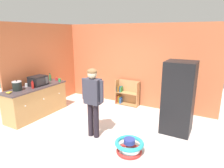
{
  "coord_description": "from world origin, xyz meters",
  "views": [
    {
      "loc": [
        2.45,
        -3.73,
        2.45
      ],
      "look_at": [
        0.04,
        0.62,
        1.12
      ],
      "focal_mm": 31.71,
      "sensor_mm": 36.0,
      "label": 1
    }
  ],
  "objects_px": {
    "bookshelf": "(127,94)",
    "standing_person": "(93,97)",
    "refrigerator": "(178,98)",
    "baby_walker": "(129,146)",
    "white_cup": "(26,85)",
    "ketchup_bottle": "(33,85)",
    "green_cup": "(60,80)",
    "banana_bunch": "(9,92)",
    "red_cup": "(57,79)",
    "green_glass_bottle": "(50,78)",
    "microwave": "(38,81)",
    "kitchen_counter": "(37,101)",
    "crock_pot": "(17,86)"
  },
  "relations": [
    {
      "from": "microwave",
      "to": "crock_pot",
      "type": "height_order",
      "value": "crock_pot"
    },
    {
      "from": "white_cup",
      "to": "microwave",
      "type": "bearing_deg",
      "value": 55.45
    },
    {
      "from": "green_glass_bottle",
      "to": "baby_walker",
      "type": "bearing_deg",
      "value": -19.15
    },
    {
      "from": "standing_person",
      "to": "crock_pot",
      "type": "bearing_deg",
      "value": -172.54
    },
    {
      "from": "standing_person",
      "to": "ketchup_bottle",
      "type": "xyz_separation_m",
      "value": [
        -2.05,
        0.04,
        -0.0
      ]
    },
    {
      "from": "kitchen_counter",
      "to": "white_cup",
      "type": "distance_m",
      "value": 0.55
    },
    {
      "from": "baby_walker",
      "to": "white_cup",
      "type": "bearing_deg",
      "value": 175.09
    },
    {
      "from": "crock_pot",
      "to": "white_cup",
      "type": "xyz_separation_m",
      "value": [
        -0.11,
        0.38,
        -0.08
      ]
    },
    {
      "from": "kitchen_counter",
      "to": "baby_walker",
      "type": "height_order",
      "value": "kitchen_counter"
    },
    {
      "from": "baby_walker",
      "to": "crock_pot",
      "type": "relative_size",
      "value": 2.14
    },
    {
      "from": "kitchen_counter",
      "to": "microwave",
      "type": "xyz_separation_m",
      "value": [
        -0.0,
        0.13,
        0.59
      ]
    },
    {
      "from": "kitchen_counter",
      "to": "red_cup",
      "type": "bearing_deg",
      "value": 87.63
    },
    {
      "from": "baby_walker",
      "to": "red_cup",
      "type": "relative_size",
      "value": 6.36
    },
    {
      "from": "green_glass_bottle",
      "to": "ketchup_bottle",
      "type": "height_order",
      "value": "same"
    },
    {
      "from": "bookshelf",
      "to": "standing_person",
      "type": "relative_size",
      "value": 0.51
    },
    {
      "from": "microwave",
      "to": "white_cup",
      "type": "relative_size",
      "value": 5.05
    },
    {
      "from": "kitchen_counter",
      "to": "standing_person",
      "type": "bearing_deg",
      "value": -5.82
    },
    {
      "from": "kitchen_counter",
      "to": "banana_bunch",
      "type": "distance_m",
      "value": 0.93
    },
    {
      "from": "green_cup",
      "to": "white_cup",
      "type": "relative_size",
      "value": 1.0
    },
    {
      "from": "banana_bunch",
      "to": "green_glass_bottle",
      "type": "xyz_separation_m",
      "value": [
        -0.12,
        1.53,
        0.07
      ]
    },
    {
      "from": "standing_person",
      "to": "white_cup",
      "type": "xyz_separation_m",
      "value": [
        -2.37,
        0.08,
        -0.06
      ]
    },
    {
      "from": "standing_person",
      "to": "banana_bunch",
      "type": "relative_size",
      "value": 10.46
    },
    {
      "from": "bookshelf",
      "to": "green_cup",
      "type": "bearing_deg",
      "value": -142.64
    },
    {
      "from": "banana_bunch",
      "to": "red_cup",
      "type": "bearing_deg",
      "value": 88.34
    },
    {
      "from": "banana_bunch",
      "to": "green_glass_bottle",
      "type": "relative_size",
      "value": 0.64
    },
    {
      "from": "ketchup_bottle",
      "to": "red_cup",
      "type": "height_order",
      "value": "ketchup_bottle"
    },
    {
      "from": "kitchen_counter",
      "to": "ketchup_bottle",
      "type": "height_order",
      "value": "ketchup_bottle"
    },
    {
      "from": "bookshelf",
      "to": "ketchup_bottle",
      "type": "height_order",
      "value": "ketchup_bottle"
    },
    {
      "from": "refrigerator",
      "to": "green_glass_bottle",
      "type": "height_order",
      "value": "refrigerator"
    },
    {
      "from": "standing_person",
      "to": "refrigerator",
      "type": "bearing_deg",
      "value": 36.06
    },
    {
      "from": "kitchen_counter",
      "to": "baby_walker",
      "type": "distance_m",
      "value": 3.26
    },
    {
      "from": "refrigerator",
      "to": "microwave",
      "type": "xyz_separation_m",
      "value": [
        -3.86,
        -0.87,
        0.15
      ]
    },
    {
      "from": "bookshelf",
      "to": "green_cup",
      "type": "xyz_separation_m",
      "value": [
        -1.75,
        -1.33,
        0.58
      ]
    },
    {
      "from": "standing_person",
      "to": "baby_walker",
      "type": "height_order",
      "value": "standing_person"
    },
    {
      "from": "refrigerator",
      "to": "white_cup",
      "type": "relative_size",
      "value": 18.74
    },
    {
      "from": "refrigerator",
      "to": "baby_walker",
      "type": "bearing_deg",
      "value": -114.34
    },
    {
      "from": "microwave",
      "to": "banana_bunch",
      "type": "xyz_separation_m",
      "value": [
        -0.01,
        -0.93,
        -0.11
      ]
    },
    {
      "from": "baby_walker",
      "to": "green_cup",
      "type": "bearing_deg",
      "value": 157.9
    },
    {
      "from": "bookshelf",
      "to": "baby_walker",
      "type": "bearing_deg",
      "value": -63.91
    },
    {
      "from": "refrigerator",
      "to": "ketchup_bottle",
      "type": "bearing_deg",
      "value": -162.38
    },
    {
      "from": "standing_person",
      "to": "banana_bunch",
      "type": "height_order",
      "value": "standing_person"
    },
    {
      "from": "baby_walker",
      "to": "green_cup",
      "type": "distance_m",
      "value": 3.33
    },
    {
      "from": "kitchen_counter",
      "to": "refrigerator",
      "type": "relative_size",
      "value": 1.07
    },
    {
      "from": "microwave",
      "to": "green_cup",
      "type": "distance_m",
      "value": 0.7
    },
    {
      "from": "red_cup",
      "to": "green_cup",
      "type": "relative_size",
      "value": 1.0
    },
    {
      "from": "baby_walker",
      "to": "ketchup_bottle",
      "type": "relative_size",
      "value": 2.46
    },
    {
      "from": "standing_person",
      "to": "green_glass_bottle",
      "type": "height_order",
      "value": "standing_person"
    },
    {
      "from": "green_cup",
      "to": "white_cup",
      "type": "xyz_separation_m",
      "value": [
        -0.41,
        -0.92,
        0.0
      ]
    },
    {
      "from": "kitchen_counter",
      "to": "banana_bunch",
      "type": "bearing_deg",
      "value": -90.93
    },
    {
      "from": "baby_walker",
      "to": "green_cup",
      "type": "relative_size",
      "value": 6.36
    }
  ]
}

